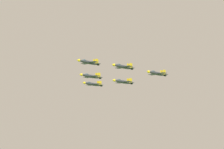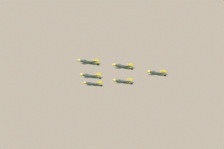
% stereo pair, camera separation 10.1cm
% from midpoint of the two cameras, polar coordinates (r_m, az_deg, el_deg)
% --- Properties ---
extents(jet_lead, '(9.89, 15.46, 3.30)m').
position_cam_midpoint_polar(jet_lead, '(227.78, -2.96, 1.54)').
color(jet_lead, '#2D3338').
extents(jet_left_wingman, '(10.02, 15.73, 3.35)m').
position_cam_midpoint_polar(jet_left_wingman, '(229.59, 1.38, 1.00)').
color(jet_left_wingman, '#2D3338').
extents(jet_right_wingman, '(10.22, 16.05, 3.42)m').
position_cam_midpoint_polar(jet_right_wingman, '(244.16, -2.67, -0.21)').
color(jet_right_wingman, '#2D3338').
extents(jet_left_outer, '(10.17, 15.93, 3.40)m').
position_cam_midpoint_polar(jet_left_outer, '(232.49, 5.64, 0.15)').
color(jet_left_outer, '#2D3338').
extents(jet_right_outer, '(9.95, 15.59, 3.32)m').
position_cam_midpoint_polar(jet_right_outer, '(261.10, -2.41, -1.21)').
color(jet_right_outer, '#2D3338').
extents(jet_slot_rear, '(10.27, 16.12, 3.43)m').
position_cam_midpoint_polar(jet_slot_rear, '(245.94, 1.38, -0.90)').
color(jet_slot_rear, '#2D3338').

